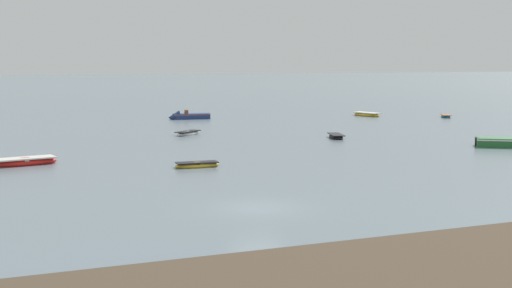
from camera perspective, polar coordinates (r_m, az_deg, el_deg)
name	(u,v)px	position (r m, az deg, el deg)	size (l,w,h in m)	color
ground_plane	(257,208)	(34.37, 0.12, -5.29)	(800.00, 800.00, 0.00)	slate
rowboat_moored_0	(25,162)	(51.36, -18.48, -1.42)	(4.71, 2.34, 0.71)	red
motorboat_moored_0	(186,117)	(88.77, -5.82, 2.22)	(5.43, 2.23, 1.81)	navy
rowboat_moored_1	(197,165)	(47.83, -4.88, -1.74)	(3.17, 1.22, 0.49)	gold
rowboat_moored_2	(367,115)	(94.38, 9.10, 2.40)	(2.60, 4.64, 0.69)	gold
rowboat_moored_3	(336,137)	(66.37, 6.60, 0.61)	(2.10, 3.57, 0.53)	black
rowboat_moored_5	(446,116)	(94.30, 15.34, 2.21)	(2.51, 3.31, 0.50)	#197084
rowboat_moored_8	(188,133)	(69.21, -5.62, 0.88)	(3.35, 3.09, 0.54)	white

